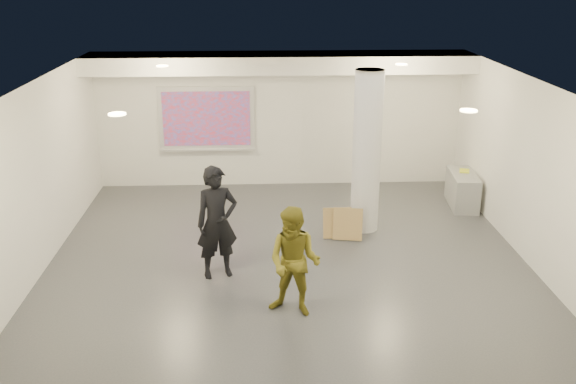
{
  "coord_description": "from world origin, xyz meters",
  "views": [
    {
      "loc": [
        -0.45,
        -9.36,
        4.71
      ],
      "look_at": [
        0.0,
        0.4,
        1.25
      ],
      "focal_mm": 40.0,
      "sensor_mm": 36.0,
      "label": 1
    }
  ],
  "objects_px": {
    "credenza": "(462,190)",
    "woman": "(217,223)",
    "projection_screen": "(207,119)",
    "man": "(294,262)",
    "column": "(367,152)"
  },
  "relations": [
    {
      "from": "credenza",
      "to": "woman",
      "type": "relative_size",
      "value": 0.65
    },
    {
      "from": "projection_screen",
      "to": "man",
      "type": "relative_size",
      "value": 1.31
    },
    {
      "from": "projection_screen",
      "to": "woman",
      "type": "height_order",
      "value": "projection_screen"
    },
    {
      "from": "column",
      "to": "projection_screen",
      "type": "bearing_deg",
      "value": 139.44
    },
    {
      "from": "column",
      "to": "projection_screen",
      "type": "distance_m",
      "value": 4.08
    },
    {
      "from": "woman",
      "to": "man",
      "type": "distance_m",
      "value": 1.7
    },
    {
      "from": "projection_screen",
      "to": "woman",
      "type": "relative_size",
      "value": 1.15
    },
    {
      "from": "column",
      "to": "man",
      "type": "distance_m",
      "value": 3.48
    },
    {
      "from": "projection_screen",
      "to": "man",
      "type": "xyz_separation_m",
      "value": [
        1.61,
        -5.72,
        -0.73
      ]
    },
    {
      "from": "woman",
      "to": "column",
      "type": "bearing_deg",
      "value": 16.58
    },
    {
      "from": "credenza",
      "to": "woman",
      "type": "bearing_deg",
      "value": -142.96
    },
    {
      "from": "credenza",
      "to": "man",
      "type": "relative_size",
      "value": 0.74
    },
    {
      "from": "credenza",
      "to": "column",
      "type": "bearing_deg",
      "value": -147.28
    },
    {
      "from": "column",
      "to": "woman",
      "type": "relative_size",
      "value": 1.65
    },
    {
      "from": "projection_screen",
      "to": "woman",
      "type": "bearing_deg",
      "value": -84.04
    }
  ]
}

